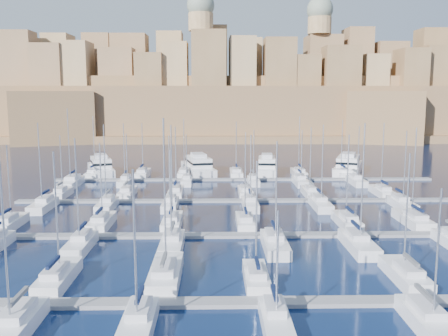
{
  "coord_description": "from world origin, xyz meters",
  "views": [
    {
      "loc": [
        -6.49,
        -77.84,
        19.51
      ],
      "look_at": [
        -4.94,
        6.0,
        6.77
      ],
      "focal_mm": 40.0,
      "sensor_mm": 36.0,
      "label": 1
    }
  ],
  "objects_px": {
    "sailboat_2": "(165,274)",
    "sailboat_4": "(405,274)",
    "motor_yacht_a": "(101,167)",
    "motor_yacht_c": "(267,167)",
    "motor_yacht_b": "(198,166)",
    "motor_yacht_d": "(348,166)"
  },
  "relations": [
    {
      "from": "sailboat_2",
      "to": "sailboat_4",
      "type": "xyz_separation_m",
      "value": [
        25.01,
        -0.62,
        -0.04
      ]
    },
    {
      "from": "sailboat_2",
      "to": "motor_yacht_a",
      "type": "relative_size",
      "value": 1.03
    },
    {
      "from": "motor_yacht_a",
      "to": "motor_yacht_c",
      "type": "height_order",
      "value": "same"
    },
    {
      "from": "motor_yacht_b",
      "to": "motor_yacht_c",
      "type": "distance_m",
      "value": 16.65
    },
    {
      "from": "sailboat_2",
      "to": "motor_yacht_b",
      "type": "bearing_deg",
      "value": 89.08
    },
    {
      "from": "motor_yacht_d",
      "to": "sailboat_2",
      "type": "bearing_deg",
      "value": -118.28
    },
    {
      "from": "sailboat_2",
      "to": "motor_yacht_d",
      "type": "bearing_deg",
      "value": 61.72
    },
    {
      "from": "sailboat_2",
      "to": "motor_yacht_c",
      "type": "height_order",
      "value": "sailboat_2"
    },
    {
      "from": "sailboat_4",
      "to": "motor_yacht_b",
      "type": "relative_size",
      "value": 0.72
    },
    {
      "from": "sailboat_4",
      "to": "motor_yacht_c",
      "type": "height_order",
      "value": "sailboat_4"
    },
    {
      "from": "sailboat_2",
      "to": "motor_yacht_a",
      "type": "distance_m",
      "value": 72.71
    },
    {
      "from": "sailboat_2",
      "to": "motor_yacht_a",
      "type": "height_order",
      "value": "sailboat_2"
    },
    {
      "from": "sailboat_4",
      "to": "motor_yacht_c",
      "type": "xyz_separation_m",
      "value": [
        -7.29,
        69.43,
        0.99
      ]
    },
    {
      "from": "motor_yacht_a",
      "to": "sailboat_2",
      "type": "bearing_deg",
      "value": -72.15
    },
    {
      "from": "motor_yacht_a",
      "to": "sailboat_4",
      "type": "bearing_deg",
      "value": -55.88
    },
    {
      "from": "motor_yacht_a",
      "to": "motor_yacht_c",
      "type": "distance_m",
      "value": 40.01
    },
    {
      "from": "sailboat_4",
      "to": "motor_yacht_a",
      "type": "bearing_deg",
      "value": 124.12
    },
    {
      "from": "sailboat_2",
      "to": "motor_yacht_d",
      "type": "relative_size",
      "value": 0.88
    },
    {
      "from": "motor_yacht_c",
      "to": "motor_yacht_d",
      "type": "height_order",
      "value": "same"
    },
    {
      "from": "motor_yacht_a",
      "to": "motor_yacht_b",
      "type": "xyz_separation_m",
      "value": [
        23.41,
        0.98,
        0.0
      ]
    },
    {
      "from": "motor_yacht_b",
      "to": "motor_yacht_a",
      "type": "bearing_deg",
      "value": -177.6
    },
    {
      "from": "motor_yacht_c",
      "to": "motor_yacht_d",
      "type": "bearing_deg",
      "value": 4.82
    }
  ]
}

